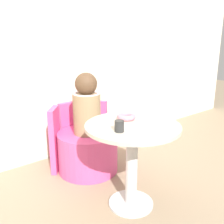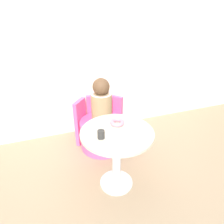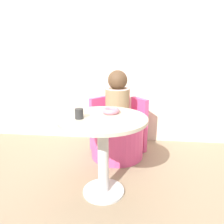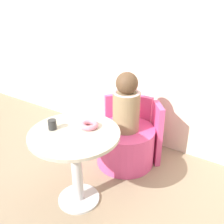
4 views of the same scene
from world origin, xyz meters
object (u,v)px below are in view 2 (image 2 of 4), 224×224
Objects in this scene: tub_chair at (102,134)px; cup at (101,134)px; round_table at (117,146)px; child_figure at (101,102)px; donut at (117,122)px.

cup is (-0.21, -0.69, 0.48)m from tub_chair.
round_table is 1.21× the size of child_figure.
child_figure is 0.72m from cup.
donut is 0.26m from cup.
tub_chair is 0.44m from child_figure.
donut is at bearing -90.65° from child_figure.
cup is at bearing -141.54° from donut.
cup is (-0.16, -0.05, 0.19)m from round_table.
round_table is at bearing -94.60° from tub_chair.
donut reaches higher than tub_chair.
tub_chair is at bearing 72.86° from cup.
round_table reaches higher than tub_chair.
tub_chair is 4.02× the size of donut.
round_table is 0.66m from child_figure.
cup is (-0.21, -0.69, 0.04)m from child_figure.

